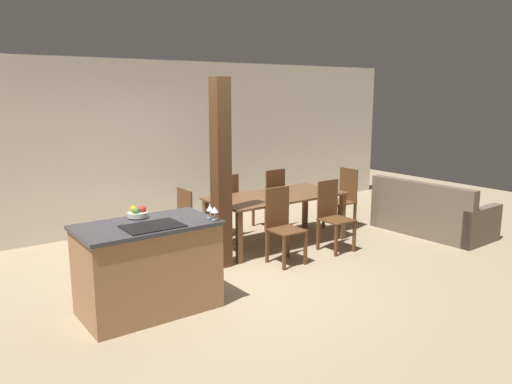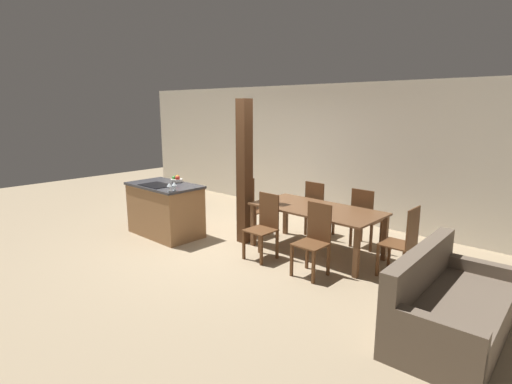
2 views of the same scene
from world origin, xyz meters
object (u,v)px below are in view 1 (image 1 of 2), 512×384
kitchen_island (148,267)px  fruit_bowl (138,213)px  dining_chair_far_right (271,198)px  dining_chair_head_end (193,224)px  wine_glass_near (215,210)px  wine_glass_middle (210,208)px  dining_chair_near_left (283,224)px  dining_chair_far_left (224,205)px  dining_chair_foot_end (343,198)px  dining_chair_near_right (333,215)px  couch (431,216)px  timber_post (221,175)px  dining_table (276,201)px

kitchen_island → fruit_bowl: bearing=85.3°
dining_chair_far_right → dining_chair_head_end: same height
wine_glass_near → wine_glass_middle: bearing=90.0°
dining_chair_near_left → wine_glass_middle: bearing=-158.0°
dining_chair_far_left → dining_chair_foot_end: 1.97m
dining_chair_near_right → wine_glass_middle: bearing=-166.1°
kitchen_island → dining_chair_near_left: bearing=10.0°
dining_chair_head_end → dining_chair_near_left: bearing=-127.2°
couch → dining_chair_foot_end: bearing=39.6°
dining_chair_foot_end → couch: size_ratio=0.55×
dining_chair_near_right → timber_post: 1.80m
wine_glass_middle → dining_chair_foot_end: size_ratio=0.14×
dining_chair_far_right → dining_chair_head_end: size_ratio=1.00×
dining_chair_foot_end → fruit_bowl: bearing=-78.1°
fruit_bowl → timber_post: 1.37m
wine_glass_near → dining_table: (1.88, 1.38, -0.39)m
fruit_bowl → couch: (4.77, -0.21, -0.70)m
kitchen_island → dining_table: kitchen_island is taller
wine_glass_middle → dining_chair_near_right: wine_glass_middle is taller
dining_chair_near_left → dining_chair_head_end: bearing=142.8°
dining_table → dining_chair_far_right: size_ratio=2.05×
dining_chair_foot_end → timber_post: (-2.56, -0.38, 0.68)m
kitchen_island → dining_chair_far_left: size_ratio=1.40×
kitchen_island → wine_glass_middle: size_ratio=9.94×
dining_chair_near_right → dining_chair_far_left: size_ratio=1.00×
kitchen_island → dining_chair_near_right: bearing=7.0°
kitchen_island → dining_chair_near_left: size_ratio=1.40×
dining_table → couch: (2.31, -1.02, -0.37)m
dining_chair_near_right → dining_chair_far_right: 1.42m
kitchen_island → wine_glass_near: size_ratio=9.94×
wine_glass_near → dining_chair_far_right: wine_glass_near is taller
kitchen_island → dining_chair_far_right: 3.43m
dining_chair_far_right → dining_chair_near_right: bearing=90.0°
fruit_bowl → dining_chair_far_right: (2.92, 1.52, -0.47)m
wine_glass_middle → timber_post: bearing=52.3°
wine_glass_near → dining_chair_head_end: (0.49, 1.38, -0.53)m
fruit_bowl → dining_chair_far_right: bearing=27.5°
dining_chair_near_left → dining_chair_near_right: bearing=0.0°
dining_chair_near_left → dining_chair_far_left: same height
kitchen_island → dining_table: (2.48, 1.07, 0.18)m
wine_glass_middle → dining_chair_far_left: wine_glass_middle is taller
dining_table → kitchen_island: bearing=-156.7°
wine_glass_near → dining_chair_foot_end: 3.58m
dining_table → dining_chair_near_right: (0.45, -0.71, -0.13)m
couch → timber_post: bearing=77.2°
dining_chair_far_left → dining_chair_near_right: bearing=122.6°
wine_glass_near → wine_glass_middle: same height
kitchen_island → dining_chair_near_left: dining_chair_near_left is taller
dining_chair_near_left → dining_chair_near_right: size_ratio=1.00×
wine_glass_middle → couch: wine_glass_middle is taller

